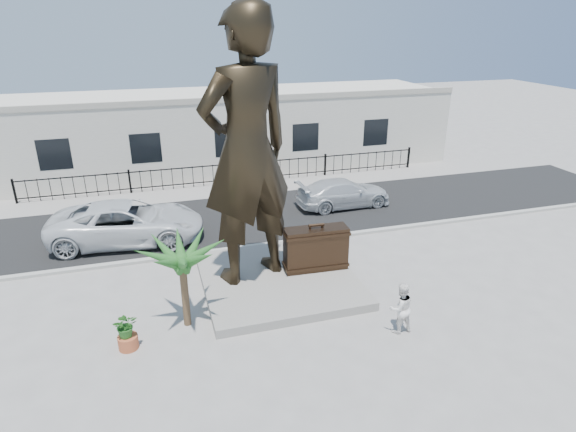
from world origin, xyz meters
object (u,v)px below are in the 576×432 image
object	(u,v)px
suitcase	(316,248)
car_white	(127,222)
tourist	(400,308)
statue	(247,151)

from	to	relation	value
suitcase	car_white	bearing A→B (deg)	145.63
suitcase	tourist	world-z (taller)	suitcase
tourist	car_white	distance (m)	11.69
suitcase	statue	bearing A→B (deg)	177.08
statue	car_white	size ratio (longest dim) A/B	1.45
statue	tourist	world-z (taller)	statue
tourist	suitcase	bearing A→B (deg)	-74.21
tourist	car_white	world-z (taller)	car_white
statue	tourist	size ratio (longest dim) A/B	5.56
car_white	tourist	bearing A→B (deg)	-131.81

